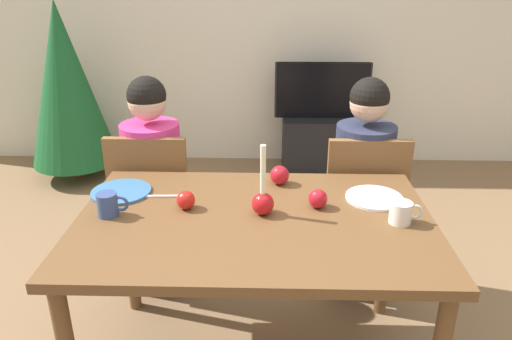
# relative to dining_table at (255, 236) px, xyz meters

# --- Properties ---
(back_wall) EXTENTS (6.40, 0.10, 2.60)m
(back_wall) POSITION_rel_dining_table_xyz_m (0.00, 2.60, 0.63)
(back_wall) COLOR beige
(back_wall) RESTS_ON ground
(dining_table) EXTENTS (1.40, 0.90, 0.75)m
(dining_table) POSITION_rel_dining_table_xyz_m (0.00, 0.00, 0.00)
(dining_table) COLOR brown
(dining_table) RESTS_ON ground
(chair_left) EXTENTS (0.40, 0.40, 0.90)m
(chair_left) POSITION_rel_dining_table_xyz_m (-0.55, 0.61, -0.15)
(chair_left) COLOR brown
(chair_left) RESTS_ON ground
(chair_right) EXTENTS (0.40, 0.40, 0.90)m
(chair_right) POSITION_rel_dining_table_xyz_m (0.54, 0.61, -0.15)
(chair_right) COLOR brown
(chair_right) RESTS_ON ground
(person_left_child) EXTENTS (0.30, 0.30, 1.17)m
(person_left_child) POSITION_rel_dining_table_xyz_m (-0.55, 0.64, -0.10)
(person_left_child) COLOR #33384C
(person_left_child) RESTS_ON ground
(person_right_child) EXTENTS (0.30, 0.30, 1.17)m
(person_right_child) POSITION_rel_dining_table_xyz_m (0.54, 0.64, -0.10)
(person_right_child) COLOR #33384C
(person_right_child) RESTS_ON ground
(tv_stand) EXTENTS (0.64, 0.40, 0.48)m
(tv_stand) POSITION_rel_dining_table_xyz_m (0.49, 2.30, -0.43)
(tv_stand) COLOR black
(tv_stand) RESTS_ON ground
(tv) EXTENTS (0.79, 0.05, 0.46)m
(tv) POSITION_rel_dining_table_xyz_m (0.49, 2.30, 0.04)
(tv) COLOR black
(tv) RESTS_ON tv_stand
(christmas_tree) EXTENTS (0.69, 0.69, 1.52)m
(christmas_tree) POSITION_rel_dining_table_xyz_m (-1.57, 2.10, 0.12)
(christmas_tree) COLOR brown
(christmas_tree) RESTS_ON ground
(candle_centerpiece) EXTENTS (0.09, 0.09, 0.29)m
(candle_centerpiece) POSITION_rel_dining_table_xyz_m (0.03, 0.04, 0.15)
(candle_centerpiece) COLOR red
(candle_centerpiece) RESTS_ON dining_table
(plate_left) EXTENTS (0.26, 0.26, 0.01)m
(plate_left) POSITION_rel_dining_table_xyz_m (-0.59, 0.21, 0.09)
(plate_left) COLOR teal
(plate_left) RESTS_ON dining_table
(plate_right) EXTENTS (0.24, 0.24, 0.01)m
(plate_right) POSITION_rel_dining_table_xyz_m (0.50, 0.18, 0.09)
(plate_right) COLOR silver
(plate_right) RESTS_ON dining_table
(mug_left) EXTENTS (0.13, 0.08, 0.10)m
(mug_left) POSITION_rel_dining_table_xyz_m (-0.57, 0.01, 0.13)
(mug_left) COLOR #33477F
(mug_left) RESTS_ON dining_table
(mug_right) EXTENTS (0.13, 0.08, 0.09)m
(mug_right) POSITION_rel_dining_table_xyz_m (0.56, -0.02, 0.13)
(mug_right) COLOR silver
(mug_right) RESTS_ON dining_table
(fork_left) EXTENTS (0.18, 0.02, 0.01)m
(fork_left) POSITION_rel_dining_table_xyz_m (-0.42, 0.17, 0.09)
(fork_left) COLOR silver
(fork_left) RESTS_ON dining_table
(apple_near_candle) EXTENTS (0.09, 0.09, 0.09)m
(apple_near_candle) POSITION_rel_dining_table_xyz_m (0.10, 0.33, 0.13)
(apple_near_candle) COLOR #B51620
(apple_near_candle) RESTS_ON dining_table
(apple_by_left_plate) EXTENTS (0.08, 0.08, 0.08)m
(apple_by_left_plate) POSITION_rel_dining_table_xyz_m (-0.28, 0.07, 0.12)
(apple_by_left_plate) COLOR red
(apple_by_left_plate) RESTS_ON dining_table
(apple_by_right_mug) EXTENTS (0.08, 0.08, 0.08)m
(apple_by_right_mug) POSITION_rel_dining_table_xyz_m (0.25, 0.10, 0.12)
(apple_by_right_mug) COLOR red
(apple_by_right_mug) RESTS_ON dining_table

